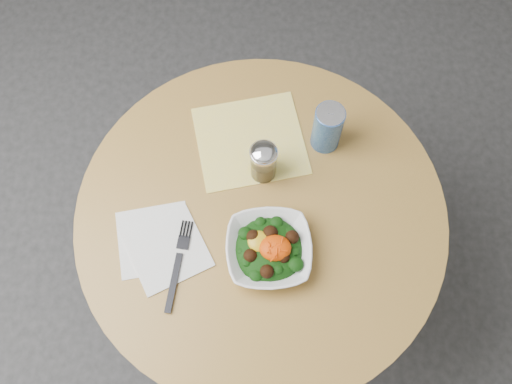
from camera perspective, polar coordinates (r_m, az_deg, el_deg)
ground at (r=2.09m, az=0.34°, el=-9.51°), size 6.00×6.00×0.00m
table at (r=1.56m, az=0.45°, el=-4.74°), size 0.90×0.90×0.75m
cloth_napkin at (r=1.45m, az=-0.58°, el=5.15°), size 0.30×0.29×0.00m
paper_napkins at (r=1.36m, az=-9.50°, el=-5.20°), size 0.24×0.24×0.00m
salad_bowl at (r=1.32m, az=1.30°, el=-5.76°), size 0.20×0.20×0.07m
fork at (r=1.34m, az=-7.76°, el=-6.98°), size 0.06×0.22×0.00m
spice_shaker at (r=1.36m, az=0.75°, el=3.06°), size 0.07×0.07×0.12m
beverage_can at (r=1.41m, az=7.16°, el=6.40°), size 0.07×0.07×0.14m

